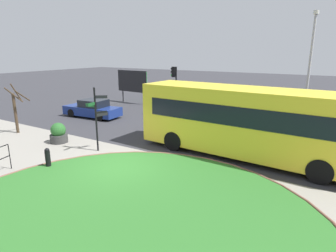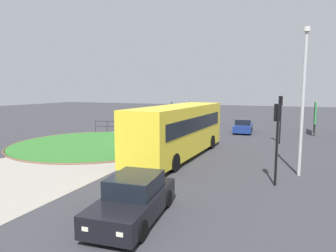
{
  "view_description": "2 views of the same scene",
  "coord_description": "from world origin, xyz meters",
  "views": [
    {
      "loc": [
        7.86,
        -8.85,
        4.99
      ],
      "look_at": [
        1.6,
        1.33,
        1.85
      ],
      "focal_mm": 30.49,
      "sensor_mm": 36.0,
      "label": 1
    },
    {
      "loc": [
        21.83,
        10.68,
        4.37
      ],
      "look_at": [
        0.64,
        2.02,
        1.5
      ],
      "focal_mm": 31.18,
      "sensor_mm": 36.0,
      "label": 2
    }
  ],
  "objects": [
    {
      "name": "ground",
      "position": [
        0.0,
        0.0,
        0.0
      ],
      "size": [
        120.0,
        120.0,
        0.0
      ],
      "primitive_type": "plane",
      "color": "#333338"
    },
    {
      "name": "signpost_directional",
      "position": [
        -2.48,
        1.15,
        1.89
      ],
      "size": [
        1.14,
        1.13,
        3.29
      ],
      "color": "black",
      "rests_on": "ground"
    },
    {
      "name": "traffic_light_near",
      "position": [
        -3.27,
        10.21,
        2.82
      ],
      "size": [
        0.48,
        0.32,
        3.85
      ],
      "rotation": [
        0.0,
        0.0,
        3.43
      ],
      "color": "black",
      "rests_on": "ground"
    },
    {
      "name": "grass_kerb_ring",
      "position": [
        2.87,
        -3.48,
        0.06
      ],
      "size": [
        12.8,
        12.8,
        0.11
      ],
      "primitive_type": "torus",
      "color": "brown",
      "rests_on": "ground"
    },
    {
      "name": "billboard_left",
      "position": [
        -9.81,
        13.25,
        2.08
      ],
      "size": [
        3.69,
        0.37,
        3.18
      ],
      "rotation": [
        0.0,
        0.0,
        -0.06
      ],
      "color": "black",
      "rests_on": "ground"
    },
    {
      "name": "street_tree_bare",
      "position": [
        -9.12,
        0.92,
        1.55
      ],
      "size": [
        0.95,
        1.49,
        3.14
      ],
      "color": "#423323",
      "rests_on": "ground"
    },
    {
      "name": "planter_near_signpost",
      "position": [
        -5.36,
        0.97,
        0.51
      ],
      "size": [
        0.96,
        0.96,
        1.14
      ],
      "color": "#383838",
      "rests_on": "ground"
    },
    {
      "name": "bollard_foreground",
      "position": [
        -2.74,
        -1.64,
        0.47
      ],
      "size": [
        0.22,
        0.22,
        0.92
      ],
      "color": "black",
      "rests_on": "ground"
    },
    {
      "name": "car_near_lane",
      "position": [
        -8.53,
        6.62,
        0.63
      ],
      "size": [
        4.67,
        2.07,
        1.38
      ],
      "rotation": [
        0.0,
        0.0,
        3.22
      ],
      "color": "navy",
      "rests_on": "ground"
    },
    {
      "name": "lamppost_tall",
      "position": [
        5.89,
        11.4,
        3.97
      ],
      "size": [
        0.32,
        0.32,
        7.36
      ],
      "color": "#B7B7BC",
      "rests_on": "ground"
    },
    {
      "name": "bus_yellow",
      "position": [
        4.2,
        4.25,
        1.79
      ],
      "size": [
        10.72,
        3.1,
        3.33
      ],
      "rotation": [
        0.0,
        0.0,
        3.09
      ],
      "color": "yellow",
      "rests_on": "ground"
    },
    {
      "name": "grass_island",
      "position": [
        2.87,
        -3.48,
        0.05
      ],
      "size": [
        12.49,
        12.49,
        0.1
      ],
      "primitive_type": "cylinder",
      "color": "#2D6B28",
      "rests_on": "ground"
    },
    {
      "name": "sidewalk_paving",
      "position": [
        0.0,
        -1.85,
        0.01
      ],
      "size": [
        32.0,
        8.31,
        0.02
      ],
      "primitive_type": "cube",
      "color": "gray",
      "rests_on": "ground"
    }
  ]
}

